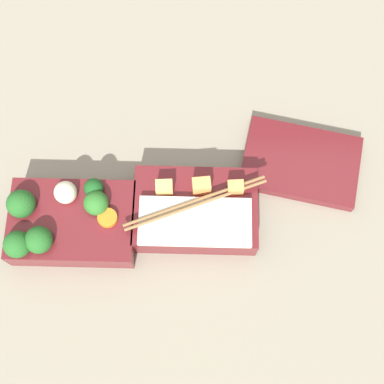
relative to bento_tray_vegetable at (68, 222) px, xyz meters
The scene contains 4 objects.
ground_plane 0.11m from the bento_tray_vegetable, ahead, with size 3.00×3.00×0.00m, color gray.
bento_tray_vegetable is the anchor object (origin of this frame).
bento_tray_rice 0.20m from the bento_tray_vegetable, ahead, with size 0.21×0.13×0.08m.
bento_lid 0.38m from the bento_tray_vegetable, 17.56° to the left, with size 0.19×0.13×0.02m, color maroon.
Camera 1 is at (0.09, -0.23, 0.82)m, focal length 50.00 mm.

